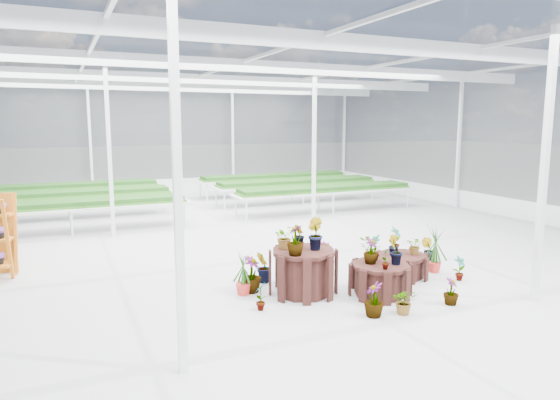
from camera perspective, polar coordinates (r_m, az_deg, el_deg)
name	(u,v)px	position (r m, az deg, el deg)	size (l,w,h in m)	color
ground_plane	(277,261)	(10.94, -0.32, -7.02)	(24.00, 24.00, 0.00)	gray
greenhouse_shell	(277,158)	(10.55, -0.33, 4.82)	(18.00, 24.00, 4.50)	white
steel_frame	(277,158)	(10.55, -0.33, 4.82)	(18.00, 24.00, 4.50)	silver
nursery_benches	(194,198)	(17.55, -9.82, 0.24)	(16.00, 7.00, 0.84)	silver
plinth_tall	(303,272)	(8.83, 2.68, -8.21)	(1.17, 1.17, 0.79)	#321612
plinth_mid	(380,279)	(8.97, 11.38, -8.89)	(1.06, 1.06, 0.56)	#321612
plinth_low	(402,266)	(10.10, 13.72, -7.29)	(1.00, 1.00, 0.45)	#321612
nursery_plants	(348,258)	(9.38, 7.83, -6.63)	(4.78, 3.12, 1.35)	#1B4614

